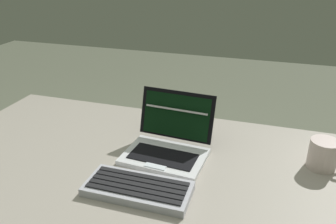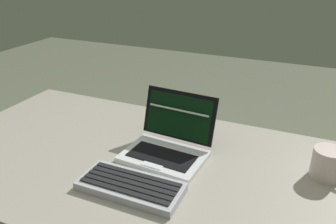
# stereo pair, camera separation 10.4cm
# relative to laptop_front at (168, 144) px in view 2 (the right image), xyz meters

# --- Properties ---
(desk) EXTENTS (1.43, 0.76, 0.75)m
(desk) POSITION_rel_laptop_front_xyz_m (-0.06, -0.07, -0.14)
(desk) COLOR #A1998D
(desk) RESTS_ON ground
(laptop_front) EXTENTS (0.27, 0.24, 0.19)m
(laptop_front) POSITION_rel_laptop_front_xyz_m (0.00, 0.00, 0.00)
(laptop_front) COLOR silver
(laptop_front) RESTS_ON desk
(external_keyboard) EXTENTS (0.29, 0.13, 0.03)m
(external_keyboard) POSITION_rel_laptop_front_xyz_m (-0.02, -0.22, -0.03)
(external_keyboard) COLOR #B3B3BE
(external_keyboard) RESTS_ON desk
(coffee_mug) EXTENTS (0.13, 0.09, 0.09)m
(coffee_mug) POSITION_rel_laptop_front_xyz_m (0.47, 0.07, 0.01)
(coffee_mug) COLOR beige
(coffee_mug) RESTS_ON desk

